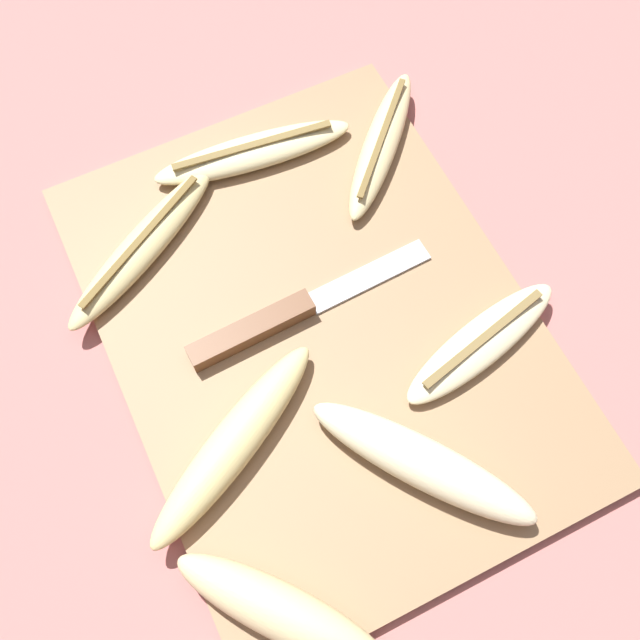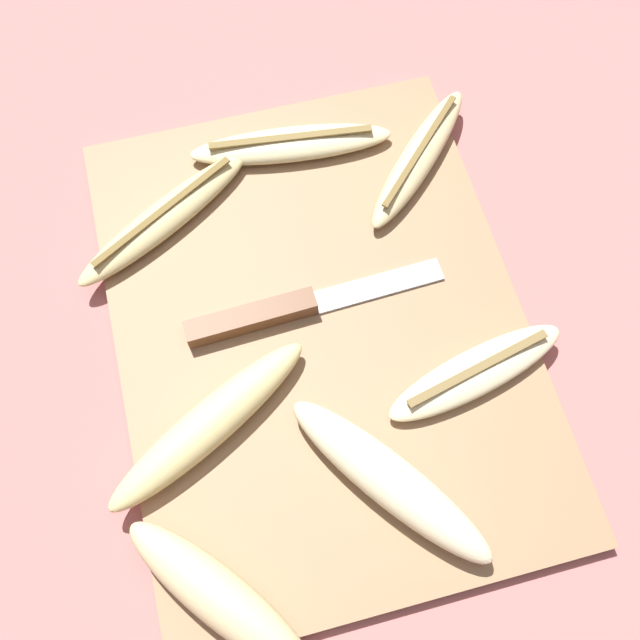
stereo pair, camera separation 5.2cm
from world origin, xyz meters
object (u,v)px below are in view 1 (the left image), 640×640
at_px(knife, 271,321).
at_px(banana_soft_right, 253,152).
at_px(banana_pale_long, 422,462).
at_px(banana_ripe_center, 280,611).
at_px(banana_mellow_near, 381,144).
at_px(banana_golden_short, 234,443).
at_px(banana_spotted_left, 143,246).
at_px(banana_cream_curved, 481,342).

xyz_separation_m(knife, banana_soft_right, (-0.17, 0.06, 0.00)).
bearing_deg(banana_pale_long, banana_soft_right, 179.65).
relative_size(banana_soft_right, banana_ripe_center, 1.25).
bearing_deg(banana_mellow_near, banana_ripe_center, -37.79).
xyz_separation_m(banana_golden_short, banana_mellow_near, (-0.21, 0.25, -0.00)).
bearing_deg(banana_golden_short, banana_spotted_left, -179.52).
xyz_separation_m(banana_pale_long, banana_spotted_left, (-0.29, -0.13, -0.01)).
bearing_deg(banana_golden_short, banana_ripe_center, -8.14).
height_order(banana_golden_short, banana_spotted_left, banana_golden_short).
bearing_deg(banana_ripe_center, knife, 157.40).
bearing_deg(banana_ripe_center, banana_soft_right, 158.89).
bearing_deg(banana_pale_long, banana_ripe_center, -70.99).
height_order(banana_golden_short, banana_pale_long, banana_pale_long).
height_order(knife, banana_mellow_near, banana_mellow_near).
relative_size(banana_ripe_center, banana_cream_curved, 0.92).
distance_m(banana_pale_long, banana_mellow_near, 0.31).
bearing_deg(knife, banana_cream_curved, 55.22).
distance_m(banana_golden_short, banana_spotted_left, 0.21).
bearing_deg(banana_ripe_center, banana_cream_curved, 116.14).
distance_m(banana_golden_short, banana_cream_curved, 0.23).
height_order(banana_pale_long, banana_mellow_near, banana_pale_long).
height_order(banana_spotted_left, banana_ripe_center, banana_ripe_center).
xyz_separation_m(knife, banana_golden_short, (0.09, -0.07, 0.01)).
distance_m(banana_soft_right, banana_mellow_near, 0.12).
distance_m(banana_spotted_left, banana_mellow_near, 0.25).
height_order(banana_soft_right, banana_ripe_center, banana_ripe_center).
height_order(knife, banana_ripe_center, banana_ripe_center).
bearing_deg(banana_golden_short, knife, 140.45).
bearing_deg(knife, banana_spotted_left, -150.27).
xyz_separation_m(banana_pale_long, banana_mellow_near, (-0.29, 0.12, -0.01)).
height_order(banana_golden_short, banana_mellow_near, banana_golden_short).
bearing_deg(banana_mellow_near, knife, -54.78).
xyz_separation_m(banana_spotted_left, banana_mellow_near, (-0.00, 0.25, 0.00)).
relative_size(knife, banana_soft_right, 1.18).
relative_size(banana_pale_long, banana_cream_curved, 1.05).
bearing_deg(banana_soft_right, banana_cream_curved, 19.85).
xyz_separation_m(knife, banana_cream_curved, (0.10, 0.16, 0.00)).
xyz_separation_m(banana_spotted_left, banana_ripe_center, (0.34, -0.02, 0.01)).
relative_size(banana_ripe_center, banana_mellow_near, 1.05).
bearing_deg(banana_spotted_left, knife, 32.15).
height_order(knife, banana_pale_long, banana_pale_long).
height_order(banana_spotted_left, banana_cream_curved, banana_spotted_left).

